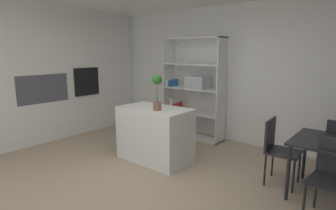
% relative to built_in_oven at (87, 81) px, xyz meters
% --- Properties ---
extents(ground_plane, '(9.86, 9.86, 0.00)m').
position_rel_built_in_oven_xyz_m(ground_plane, '(2.83, -1.10, -1.16)').
color(ground_plane, tan).
extents(back_partition, '(7.16, 0.06, 2.71)m').
position_rel_built_in_oven_xyz_m(back_partition, '(2.83, 1.56, 0.19)').
color(back_partition, white).
rests_on(back_partition, ground_plane).
extents(tall_cabinet_run_left, '(0.67, 4.84, 2.71)m').
position_rel_built_in_oven_xyz_m(tall_cabinet_run_left, '(-0.36, -1.10, 0.19)').
color(tall_cabinet_run_left, white).
rests_on(tall_cabinet_run_left, ground_plane).
extents(cabinet_niche_splashback, '(0.01, 1.02, 0.55)m').
position_rel_built_in_oven_xyz_m(cabinet_niche_splashback, '(-0.02, -0.98, -0.07)').
color(cabinet_niche_splashback, '#4C4C56').
rests_on(cabinet_niche_splashback, ground_plane).
extents(built_in_oven, '(0.06, 0.60, 0.61)m').
position_rel_built_in_oven_xyz_m(built_in_oven, '(0.00, 0.00, 0.00)').
color(built_in_oven, black).
rests_on(built_in_oven, ground_plane).
extents(kitchen_island, '(1.19, 0.68, 0.90)m').
position_rel_built_in_oven_xyz_m(kitchen_island, '(2.27, -0.25, -0.71)').
color(kitchen_island, white).
rests_on(kitchen_island, ground_plane).
extents(potted_plant_on_island, '(0.16, 0.16, 0.57)m').
position_rel_built_in_oven_xyz_m(potted_plant_on_island, '(2.43, -0.36, 0.07)').
color(potted_plant_on_island, brown).
rests_on(potted_plant_on_island, kitchen_island).
extents(open_bookshelf, '(1.35, 0.38, 2.09)m').
position_rel_built_in_oven_xyz_m(open_bookshelf, '(1.98, 1.22, -0.16)').
color(open_bookshelf, white).
rests_on(open_bookshelf, ground_plane).
extents(dining_chair_island_side, '(0.45, 0.46, 0.90)m').
position_rel_built_in_oven_xyz_m(dining_chair_island_side, '(4.13, 0.20, -0.62)').
color(dining_chair_island_side, '#232328').
rests_on(dining_chair_island_side, ground_plane).
extents(dining_chair_near, '(0.46, 0.48, 0.89)m').
position_rel_built_in_oven_xyz_m(dining_chair_near, '(4.89, -0.26, -0.63)').
color(dining_chair_near, '#232328').
rests_on(dining_chair_near, ground_plane).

